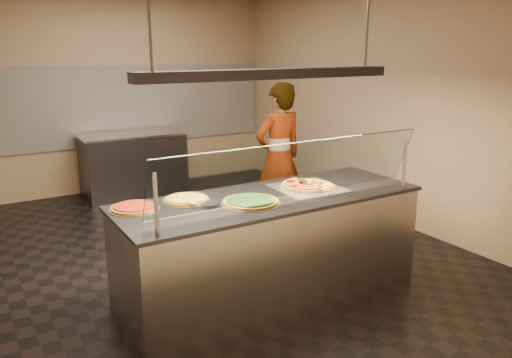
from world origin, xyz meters
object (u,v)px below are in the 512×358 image
prep_table (134,164)px  heat_lamp_housing (272,74)px  pizza_cheese (186,199)px  pizza_spatula (199,203)px  worker (279,157)px  sneeze_guard (295,170)px  pizza_tomato (134,207)px  half_pizza_sausage (318,183)px  half_pizza_pepperoni (298,186)px  pizza_spinach (251,201)px  serving_counter (271,246)px  perforated_tray (308,187)px

prep_table → heat_lamp_housing: size_ratio=0.65×
pizza_cheese → prep_table: bearing=79.4°
pizza_spatula → worker: size_ratio=0.15×
sneeze_guard → pizza_tomato: sneeze_guard is taller
pizza_spatula → half_pizza_sausage: bearing=-0.6°
sneeze_guard → worker: size_ratio=1.37×
pizza_tomato → half_pizza_sausage: bearing=-7.5°
half_pizza_sausage → pizza_cheese: half_pizza_sausage is taller
half_pizza_pepperoni → heat_lamp_housing: 1.03m
pizza_cheese → pizza_tomato: same height
half_pizza_sausage → pizza_spinach: (-0.79, -0.13, -0.01)m
serving_counter → heat_lamp_housing: size_ratio=1.16×
pizza_cheese → sneeze_guard: bearing=-41.2°
serving_counter → pizza_spinach: pizza_spinach is taller
half_pizza_sausage → pizza_tomato: half_pizza_sausage is taller
worker → heat_lamp_housing: (-1.05, -1.45, 1.07)m
perforated_tray → pizza_spinach: bearing=-169.5°
half_pizza_sausage → pizza_cheese: (-1.20, 0.21, -0.01)m
pizza_tomato → half_pizza_pepperoni: bearing=-8.8°
serving_counter → half_pizza_sausage: bearing=3.5°
pizza_cheese → heat_lamp_housing: 1.24m
perforated_tray → pizza_tomato: (-1.53, 0.22, 0.01)m
half_pizza_pepperoni → worker: (0.75, 1.42, -0.08)m
prep_table → worker: bearing=-65.3°
sneeze_guard → pizza_cheese: 0.94m
perforated_tray → worker: worker is taller
pizza_spatula → perforated_tray: bearing=-0.8°
half_pizza_pepperoni → pizza_spinach: half_pizza_pepperoni is taller
sneeze_guard → perforated_tray: 0.63m
serving_counter → half_pizza_pepperoni: 0.58m
pizza_spinach → prep_table: (0.25, 3.87, -0.48)m
perforated_tray → half_pizza_sausage: (0.11, 0.00, 0.02)m
perforated_tray → pizza_cheese: pizza_cheese is taller
pizza_tomato → pizza_spatula: size_ratio=1.52×
half_pizza_sausage → prep_table: 3.81m
pizza_tomato → heat_lamp_housing: heat_lamp_housing is taller
prep_table → pizza_spatula: bearing=-99.7°
serving_counter → sneeze_guard: (0.00, -0.34, 0.76)m
serving_counter → half_pizza_sausage: size_ratio=5.53×
pizza_cheese → pizza_spatula: (0.03, -0.20, 0.01)m
half_pizza_sausage → serving_counter: bearing=-176.5°
serving_counter → half_pizza_sausage: half_pizza_sausage is taller
heat_lamp_housing → pizza_spatula: bearing=176.0°
half_pizza_pepperoni → pizza_spatula: (-0.95, 0.01, -0.00)m
sneeze_guard → pizza_spinach: sneeze_guard is taller
half_pizza_pepperoni → serving_counter: bearing=-174.0°
half_pizza_sausage → heat_lamp_housing: bearing=-176.5°
pizza_spinach → worker: bearing=49.7°
perforated_tray → pizza_cheese: (-1.09, 0.22, 0.01)m
worker → perforated_tray: bearing=62.8°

